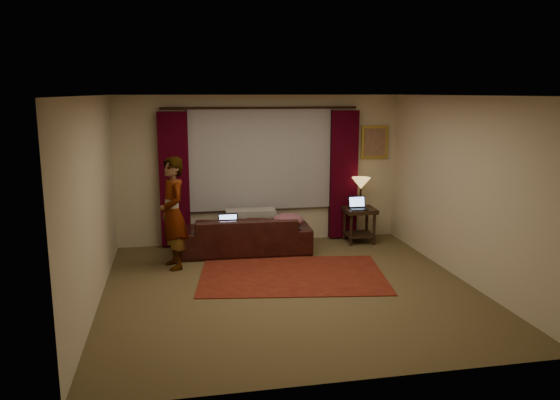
# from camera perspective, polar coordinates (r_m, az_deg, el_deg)

# --- Properties ---
(floor) EXTENTS (5.00, 5.00, 0.01)m
(floor) POSITION_cam_1_polar(r_m,az_deg,el_deg) (7.57, 1.02, -9.26)
(floor) COLOR brown
(floor) RESTS_ON ground
(ceiling) EXTENTS (5.00, 5.00, 0.02)m
(ceiling) POSITION_cam_1_polar(r_m,az_deg,el_deg) (7.10, 1.09, 10.86)
(ceiling) COLOR silver
(ceiling) RESTS_ON ground
(wall_back) EXTENTS (5.00, 0.02, 2.60)m
(wall_back) POSITION_cam_1_polar(r_m,az_deg,el_deg) (9.65, -2.07, 3.20)
(wall_back) COLOR #C3B69A
(wall_back) RESTS_ON ground
(wall_front) EXTENTS (5.00, 0.02, 2.60)m
(wall_front) POSITION_cam_1_polar(r_m,az_deg,el_deg) (4.87, 7.26, -4.87)
(wall_front) COLOR #C3B69A
(wall_front) RESTS_ON ground
(wall_left) EXTENTS (0.02, 5.00, 2.60)m
(wall_left) POSITION_cam_1_polar(r_m,az_deg,el_deg) (7.14, -18.98, -0.25)
(wall_left) COLOR #C3B69A
(wall_left) RESTS_ON ground
(wall_right) EXTENTS (0.02, 5.00, 2.60)m
(wall_right) POSITION_cam_1_polar(r_m,az_deg,el_deg) (8.12, 18.58, 1.10)
(wall_right) COLOR #C3B69A
(wall_right) RESTS_ON ground
(sheer_curtain) EXTENTS (2.50, 0.05, 1.80)m
(sheer_curtain) POSITION_cam_1_polar(r_m,az_deg,el_deg) (9.56, -2.02, 4.33)
(sheer_curtain) COLOR #97969E
(sheer_curtain) RESTS_ON wall_back
(drape_left) EXTENTS (0.50, 0.14, 2.30)m
(drape_left) POSITION_cam_1_polar(r_m,az_deg,el_deg) (9.44, -10.99, 2.08)
(drape_left) COLOR #32010E
(drape_left) RESTS_ON floor
(drape_right) EXTENTS (0.50, 0.14, 2.30)m
(drape_right) POSITION_cam_1_polar(r_m,az_deg,el_deg) (9.90, 6.65, 2.63)
(drape_right) COLOR #32010E
(drape_right) RESTS_ON floor
(curtain_rod) EXTENTS (0.04, 0.04, 3.40)m
(curtain_rod) POSITION_cam_1_polar(r_m,az_deg,el_deg) (9.45, -2.01, 9.60)
(curtain_rod) COLOR black
(curtain_rod) RESTS_ON wall_back
(picture_frame) EXTENTS (0.50, 0.04, 0.60)m
(picture_frame) POSITION_cam_1_polar(r_m,az_deg,el_deg) (10.11, 9.84, 5.97)
(picture_frame) COLOR #B2953C
(picture_frame) RESTS_ON wall_back
(sofa) EXTENTS (2.20, 1.03, 0.87)m
(sofa) POSITION_cam_1_polar(r_m,az_deg,el_deg) (9.10, -3.66, -2.85)
(sofa) COLOR black
(sofa) RESTS_ON floor
(throw_blanket) EXTENTS (0.85, 0.37, 0.10)m
(throw_blanket) POSITION_cam_1_polar(r_m,az_deg,el_deg) (9.21, -3.13, 0.15)
(throw_blanket) COLOR gray
(throw_blanket) RESTS_ON sofa
(clothing_pile) EXTENTS (0.63, 0.54, 0.23)m
(clothing_pile) POSITION_cam_1_polar(r_m,az_deg,el_deg) (9.02, 0.80, -2.21)
(clothing_pile) COLOR #774253
(clothing_pile) RESTS_ON sofa
(laptop_sofa) EXTENTS (0.34, 0.37, 0.24)m
(laptop_sofa) POSITION_cam_1_polar(r_m,az_deg,el_deg) (8.94, -5.33, -2.36)
(laptop_sofa) COLOR black
(laptop_sofa) RESTS_ON sofa
(area_rug) EXTENTS (2.92, 2.17, 0.01)m
(area_rug) POSITION_cam_1_polar(r_m,az_deg,el_deg) (8.08, 1.28, -7.84)
(area_rug) COLOR maroon
(area_rug) RESTS_ON floor
(end_table) EXTENTS (0.56, 0.56, 0.62)m
(end_table) POSITION_cam_1_polar(r_m,az_deg,el_deg) (9.84, 8.27, -2.62)
(end_table) COLOR black
(end_table) RESTS_ON floor
(tiffany_lamp) EXTENTS (0.39, 0.39, 0.54)m
(tiffany_lamp) POSITION_cam_1_polar(r_m,az_deg,el_deg) (9.79, 8.43, 0.78)
(tiffany_lamp) COLOR #9C8144
(tiffany_lamp) RESTS_ON end_table
(laptop_table) EXTENTS (0.31, 0.34, 0.22)m
(laptop_table) POSITION_cam_1_polar(r_m,az_deg,el_deg) (9.62, 8.23, -0.34)
(laptop_table) COLOR black
(laptop_table) RESTS_ON end_table
(person) EXTENTS (0.62, 0.62, 1.71)m
(person) POSITION_cam_1_polar(r_m,az_deg,el_deg) (8.37, -11.13, -1.36)
(person) COLOR gray
(person) RESTS_ON floor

